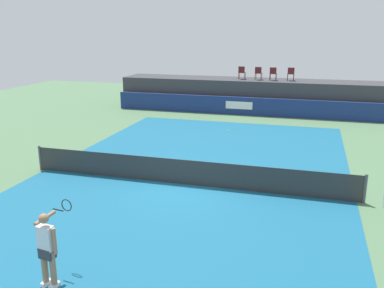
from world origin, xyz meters
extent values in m
plane|color=#4C704C|center=(0.00, 3.00, 0.00)|extent=(48.00, 48.00, 0.00)
cube|color=#16597A|center=(0.00, 0.00, 0.00)|extent=(12.00, 22.00, 0.00)
cube|color=navy|center=(0.00, 13.50, 0.60)|extent=(18.00, 0.20, 1.20)
cube|color=white|center=(-0.33, 13.39, 0.66)|extent=(1.80, 0.02, 0.50)
cube|color=#38383D|center=(0.00, 15.30, 1.10)|extent=(18.00, 2.80, 2.20)
cylinder|color=#561919|center=(-0.28, 15.39, 2.42)|extent=(0.04, 0.04, 0.44)
cylinder|color=#561919|center=(-0.69, 15.40, 2.42)|extent=(0.04, 0.04, 0.44)
cylinder|color=#561919|center=(-0.29, 14.99, 2.42)|extent=(0.04, 0.04, 0.44)
cylinder|color=#561919|center=(-0.70, 15.00, 2.42)|extent=(0.04, 0.04, 0.44)
cube|color=#561919|center=(-0.49, 15.20, 2.66)|extent=(0.45, 0.45, 0.03)
cube|color=#561919|center=(-0.50, 14.99, 2.88)|extent=(0.44, 0.04, 0.42)
cylinder|color=#561919|center=(0.88, 15.32, 2.42)|extent=(0.04, 0.04, 0.44)
cylinder|color=#561919|center=(0.48, 15.34, 2.42)|extent=(0.04, 0.04, 0.44)
cylinder|color=#561919|center=(0.87, 14.92, 2.42)|extent=(0.04, 0.04, 0.44)
cylinder|color=#561919|center=(0.46, 14.94, 2.42)|extent=(0.04, 0.04, 0.44)
cube|color=#561919|center=(0.67, 15.13, 2.66)|extent=(0.46, 0.46, 0.03)
cube|color=#561919|center=(0.66, 14.92, 2.88)|extent=(0.44, 0.04, 0.42)
cylinder|color=#561919|center=(1.87, 15.26, 2.42)|extent=(0.04, 0.04, 0.44)
cylinder|color=#561919|center=(1.47, 15.26, 2.42)|extent=(0.04, 0.04, 0.44)
cylinder|color=#561919|center=(1.88, 14.85, 2.42)|extent=(0.04, 0.04, 0.44)
cylinder|color=#561919|center=(1.47, 14.85, 2.42)|extent=(0.04, 0.04, 0.44)
cube|color=#561919|center=(1.67, 15.05, 2.66)|extent=(0.44, 0.44, 0.03)
cube|color=#561919|center=(1.67, 14.85, 2.88)|extent=(0.44, 0.03, 0.42)
cylinder|color=#561919|center=(3.01, 15.48, 2.42)|extent=(0.04, 0.04, 0.44)
cylinder|color=#561919|center=(2.61, 15.45, 2.42)|extent=(0.04, 0.04, 0.44)
cylinder|color=#561919|center=(3.05, 15.08, 2.42)|extent=(0.04, 0.04, 0.44)
cylinder|color=#561919|center=(2.64, 15.05, 2.42)|extent=(0.04, 0.04, 0.44)
cube|color=#561919|center=(2.83, 15.26, 2.66)|extent=(0.48, 0.48, 0.03)
cube|color=#561919|center=(2.85, 15.06, 2.88)|extent=(0.44, 0.06, 0.42)
cube|color=#2D2D2D|center=(0.00, 0.00, 0.47)|extent=(12.40, 0.02, 0.95)
cylinder|color=#4C4C51|center=(-6.20, 0.00, 0.50)|extent=(0.10, 0.10, 1.00)
cylinder|color=#4C4C51|center=(6.20, 0.00, 0.50)|extent=(0.10, 0.10, 1.00)
cube|color=white|center=(-0.92, -6.94, 0.05)|extent=(0.16, 0.27, 0.10)
cylinder|color=#997051|center=(-0.92, -6.94, 0.51)|extent=(0.14, 0.14, 0.82)
cube|color=white|center=(-1.15, -6.91, 0.05)|extent=(0.16, 0.27, 0.10)
cylinder|color=#997051|center=(-1.15, -6.91, 0.51)|extent=(0.14, 0.14, 0.82)
cube|color=#333338|center=(-1.03, -6.92, 0.84)|extent=(0.37, 0.27, 0.24)
cube|color=silver|center=(-1.03, -6.92, 1.20)|extent=(0.39, 0.25, 0.56)
sphere|color=#997051|center=(-1.03, -6.92, 1.66)|extent=(0.22, 0.22, 0.22)
cylinder|color=#997051|center=(-0.80, -6.96, 1.18)|extent=(0.09, 0.09, 0.60)
cylinder|color=#997051|center=(-1.23, -6.62, 1.50)|extent=(0.18, 0.61, 0.14)
cylinder|color=black|center=(-1.17, -6.21, 1.53)|extent=(0.30, 0.08, 0.03)
torus|color=black|center=(-1.13, -5.92, 1.53)|extent=(0.30, 0.07, 0.30)
sphere|color=#D8EA33|center=(-0.11, 8.55, 0.04)|extent=(0.07, 0.07, 0.07)
camera|label=1|loc=(4.27, -13.86, 5.56)|focal=38.90mm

